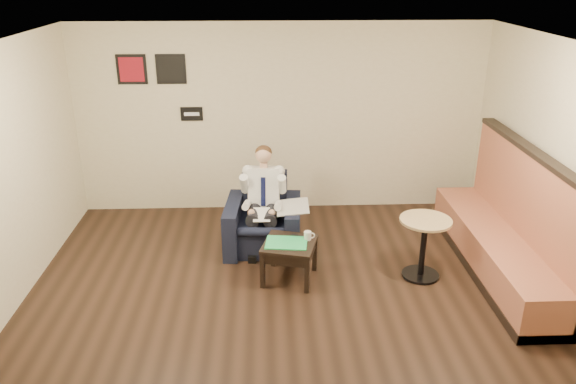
{
  "coord_description": "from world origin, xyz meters",
  "views": [
    {
      "loc": [
        -0.23,
        -5.07,
        3.53
      ],
      "look_at": [
        0.03,
        1.2,
        0.97
      ],
      "focal_mm": 35.0,
      "sensor_mm": 36.0,
      "label": 1
    }
  ],
  "objects_px": {
    "seated_man": "(262,207)",
    "green_folder": "(286,243)",
    "banquette": "(503,214)",
    "side_table": "(289,261)",
    "cafe_table": "(423,248)",
    "smartphone": "(297,236)",
    "coffee_mug": "(308,236)",
    "armchair": "(263,215)"
  },
  "relations": [
    {
      "from": "seated_man",
      "to": "green_folder",
      "type": "relative_size",
      "value": 2.66
    },
    {
      "from": "seated_man",
      "to": "coffee_mug",
      "type": "relative_size",
      "value": 12.59
    },
    {
      "from": "seated_man",
      "to": "coffee_mug",
      "type": "xyz_separation_m",
      "value": [
        0.54,
        -0.64,
        -0.11
      ]
    },
    {
      "from": "green_folder",
      "to": "coffee_mug",
      "type": "bearing_deg",
      "value": 18.91
    },
    {
      "from": "green_folder",
      "to": "cafe_table",
      "type": "xyz_separation_m",
      "value": [
        1.64,
        0.0,
        -0.11
      ]
    },
    {
      "from": "smartphone",
      "to": "cafe_table",
      "type": "height_order",
      "value": "cafe_table"
    },
    {
      "from": "green_folder",
      "to": "banquette",
      "type": "xyz_separation_m",
      "value": [
        2.59,
        0.11,
        0.27
      ]
    },
    {
      "from": "side_table",
      "to": "green_folder",
      "type": "bearing_deg",
      "value": -161.09
    },
    {
      "from": "seated_man",
      "to": "green_folder",
      "type": "distance_m",
      "value": 0.79
    },
    {
      "from": "coffee_mug",
      "to": "cafe_table",
      "type": "distance_m",
      "value": 1.39
    },
    {
      "from": "armchair",
      "to": "seated_man",
      "type": "height_order",
      "value": "seated_man"
    },
    {
      "from": "armchair",
      "to": "side_table",
      "type": "distance_m",
      "value": 0.92
    },
    {
      "from": "armchair",
      "to": "seated_man",
      "type": "distance_m",
      "value": 0.21
    },
    {
      "from": "seated_man",
      "to": "coffee_mug",
      "type": "height_order",
      "value": "seated_man"
    },
    {
      "from": "side_table",
      "to": "banquette",
      "type": "relative_size",
      "value": 0.2
    },
    {
      "from": "green_folder",
      "to": "smartphone",
      "type": "bearing_deg",
      "value": 51.26
    },
    {
      "from": "side_table",
      "to": "banquette",
      "type": "distance_m",
      "value": 2.61
    },
    {
      "from": "banquette",
      "to": "cafe_table",
      "type": "height_order",
      "value": "banquette"
    },
    {
      "from": "coffee_mug",
      "to": "side_table",
      "type": "bearing_deg",
      "value": -161.09
    },
    {
      "from": "banquette",
      "to": "cafe_table",
      "type": "distance_m",
      "value": 1.03
    },
    {
      "from": "seated_man",
      "to": "green_folder",
      "type": "xyz_separation_m",
      "value": [
        0.28,
        -0.72,
        -0.15
      ]
    },
    {
      "from": "seated_man",
      "to": "side_table",
      "type": "distance_m",
      "value": 0.88
    },
    {
      "from": "armchair",
      "to": "seated_man",
      "type": "xyz_separation_m",
      "value": [
        -0.01,
        -0.12,
        0.17
      ]
    },
    {
      "from": "seated_man",
      "to": "side_table",
      "type": "bearing_deg",
      "value": -61.51
    },
    {
      "from": "banquette",
      "to": "coffee_mug",
      "type": "bearing_deg",
      "value": -179.44
    },
    {
      "from": "banquette",
      "to": "cafe_table",
      "type": "xyz_separation_m",
      "value": [
        -0.96,
        -0.11,
        -0.38
      ]
    },
    {
      "from": "coffee_mug",
      "to": "smartphone",
      "type": "bearing_deg",
      "value": 148.12
    },
    {
      "from": "cafe_table",
      "to": "banquette",
      "type": "bearing_deg",
      "value": 6.33
    },
    {
      "from": "seated_man",
      "to": "smartphone",
      "type": "relative_size",
      "value": 8.54
    },
    {
      "from": "armchair",
      "to": "green_folder",
      "type": "distance_m",
      "value": 0.89
    },
    {
      "from": "banquette",
      "to": "cafe_table",
      "type": "bearing_deg",
      "value": -173.67
    },
    {
      "from": "coffee_mug",
      "to": "banquette",
      "type": "bearing_deg",
      "value": 0.56
    },
    {
      "from": "coffee_mug",
      "to": "smartphone",
      "type": "relative_size",
      "value": 0.68
    },
    {
      "from": "green_folder",
      "to": "armchair",
      "type": "bearing_deg",
      "value": 107.94
    },
    {
      "from": "armchair",
      "to": "side_table",
      "type": "height_order",
      "value": "armchair"
    },
    {
      "from": "armchair",
      "to": "green_folder",
      "type": "xyz_separation_m",
      "value": [
        0.27,
        -0.85,
        0.02
      ]
    },
    {
      "from": "seated_man",
      "to": "green_folder",
      "type": "bearing_deg",
      "value": -64.35
    },
    {
      "from": "cafe_table",
      "to": "coffee_mug",
      "type": "bearing_deg",
      "value": 176.54
    },
    {
      "from": "cafe_table",
      "to": "seated_man",
      "type": "bearing_deg",
      "value": 159.47
    },
    {
      "from": "smartphone",
      "to": "banquette",
      "type": "distance_m",
      "value": 2.48
    },
    {
      "from": "green_folder",
      "to": "banquette",
      "type": "relative_size",
      "value": 0.16
    },
    {
      "from": "smartphone",
      "to": "cafe_table",
      "type": "bearing_deg",
      "value": 18.68
    }
  ]
}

